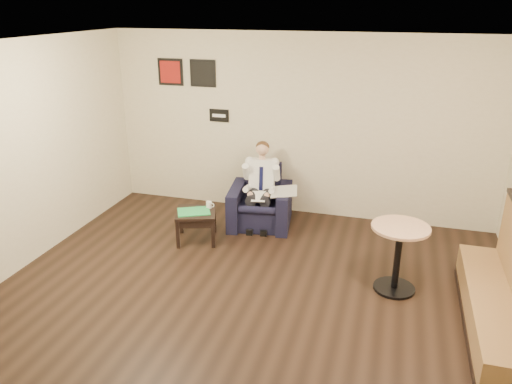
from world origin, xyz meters
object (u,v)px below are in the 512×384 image
(coffee_mug, at_px, (209,205))
(green_folder, at_px, (194,211))
(cafe_table, at_px, (397,258))
(armchair, at_px, (260,198))
(side_table, at_px, (197,226))
(banquette, at_px, (500,280))
(seated_man, at_px, (259,190))
(smartphone, at_px, (200,207))

(coffee_mug, bearing_deg, green_folder, -127.76)
(cafe_table, bearing_deg, armchair, 146.54)
(side_table, bearing_deg, armchair, 47.07)
(banquette, bearing_deg, seated_man, 150.15)
(armchair, bearing_deg, cafe_table, -41.55)
(green_folder, height_order, coffee_mug, coffee_mug)
(armchair, xyz_separation_m, seated_man, (0.02, -0.11, 0.16))
(side_table, height_order, coffee_mug, coffee_mug)
(seated_man, bearing_deg, coffee_mug, -148.93)
(seated_man, bearing_deg, armchair, 90.00)
(armchair, height_order, green_folder, armchair)
(seated_man, bearing_deg, green_folder, -145.78)
(side_table, bearing_deg, seated_man, 41.96)
(seated_man, relative_size, cafe_table, 1.45)
(armchair, distance_m, green_folder, 1.09)
(side_table, xyz_separation_m, green_folder, (-0.02, -0.03, 0.23))
(banquette, bearing_deg, green_folder, 164.62)
(coffee_mug, xyz_separation_m, banquette, (3.61, -1.23, 0.09))
(seated_man, xyz_separation_m, banquette, (3.01, -1.73, -0.02))
(coffee_mug, bearing_deg, smartphone, -178.55)
(green_folder, bearing_deg, banquette, -15.38)
(coffee_mug, relative_size, cafe_table, 0.11)
(armchair, relative_size, smartphone, 6.52)
(green_folder, distance_m, banquette, 3.91)
(smartphone, relative_size, cafe_table, 0.17)
(coffee_mug, relative_size, smartphone, 0.68)
(coffee_mug, xyz_separation_m, cafe_table, (2.62, -0.74, -0.08))
(armchair, xyz_separation_m, green_folder, (-0.74, -0.80, 0.01))
(banquette, bearing_deg, cafe_table, 153.42)
(armchair, bearing_deg, seated_man, -90.00)
(armchair, height_order, cafe_table, armchair)
(seated_man, distance_m, coffee_mug, 0.79)
(side_table, distance_m, smartphone, 0.28)
(armchair, xyz_separation_m, cafe_table, (2.03, -1.34, -0.02))
(side_table, xyz_separation_m, cafe_table, (2.75, -0.57, 0.19))
(seated_man, relative_size, smartphone, 8.64)
(green_folder, xyz_separation_m, banquette, (3.77, -1.04, 0.13))
(armchair, xyz_separation_m, smartphone, (-0.72, -0.61, 0.01))
(armchair, bearing_deg, side_table, -141.02)
(seated_man, bearing_deg, banquette, -37.94)
(armchair, distance_m, smartphone, 0.95)
(coffee_mug, height_order, banquette, banquette)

